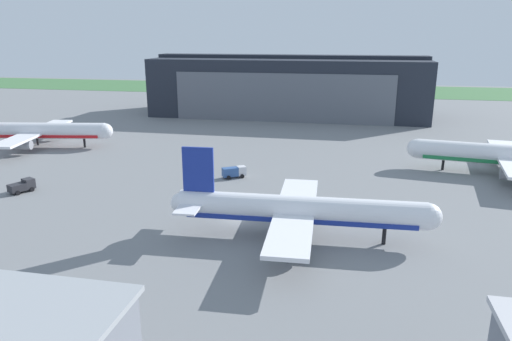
{
  "coord_description": "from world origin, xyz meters",
  "views": [
    {
      "loc": [
        16.66,
        -66.96,
        28.16
      ],
      "look_at": [
        -0.47,
        17.52,
        3.06
      ],
      "focal_mm": 32.9,
      "sensor_mm": 36.0,
      "label": 1
    }
  ],
  "objects_px": {
    "maintenance_hangar": "(289,86)",
    "airliner_far_left": "(507,156)",
    "stair_truck": "(22,186)",
    "airliner_far_right": "(38,131)",
    "pushback_tractor": "(234,172)",
    "airliner_near_right": "(300,210)"
  },
  "relations": [
    {
      "from": "maintenance_hangar",
      "to": "airliner_far_right",
      "type": "distance_m",
      "value": 85.62
    },
    {
      "from": "stair_truck",
      "to": "pushback_tractor",
      "type": "bearing_deg",
      "value": 24.47
    },
    {
      "from": "maintenance_hangar",
      "to": "airliner_far_left",
      "type": "relative_size",
      "value": 2.44
    },
    {
      "from": "maintenance_hangar",
      "to": "airliner_far_left",
      "type": "bearing_deg",
      "value": -51.15
    },
    {
      "from": "maintenance_hangar",
      "to": "stair_truck",
      "type": "distance_m",
      "value": 103.99
    },
    {
      "from": "airliner_near_right",
      "to": "pushback_tractor",
      "type": "relative_size",
      "value": 7.65
    },
    {
      "from": "airliner_far_right",
      "to": "stair_truck",
      "type": "xyz_separation_m",
      "value": [
        19.78,
        -32.74,
        -2.99
      ]
    },
    {
      "from": "airliner_far_right",
      "to": "maintenance_hangar",
      "type": "bearing_deg",
      "value": 48.75
    },
    {
      "from": "airliner_far_left",
      "to": "airliner_far_right",
      "type": "relative_size",
      "value": 1.02
    },
    {
      "from": "airliner_near_right",
      "to": "airliner_far_right",
      "type": "relative_size",
      "value": 0.99
    },
    {
      "from": "airliner_far_left",
      "to": "airliner_far_right",
      "type": "height_order",
      "value": "airliner_far_left"
    },
    {
      "from": "maintenance_hangar",
      "to": "airliner_far_right",
      "type": "height_order",
      "value": "maintenance_hangar"
    },
    {
      "from": "airliner_far_left",
      "to": "airliner_near_right",
      "type": "bearing_deg",
      "value": -133.81
    },
    {
      "from": "airliner_far_left",
      "to": "pushback_tractor",
      "type": "xyz_separation_m",
      "value": [
        -54.62,
        -12.87,
        -2.86
      ]
    },
    {
      "from": "airliner_far_left",
      "to": "airliner_far_right",
      "type": "xyz_separation_m",
      "value": [
        -110.72,
        3.34,
        0.03
      ]
    },
    {
      "from": "airliner_near_right",
      "to": "stair_truck",
      "type": "height_order",
      "value": "airliner_near_right"
    },
    {
      "from": "airliner_far_left",
      "to": "airliner_far_right",
      "type": "bearing_deg",
      "value": 178.27
    },
    {
      "from": "maintenance_hangar",
      "to": "pushback_tractor",
      "type": "bearing_deg",
      "value": -90.15
    },
    {
      "from": "maintenance_hangar",
      "to": "stair_truck",
      "type": "relative_size",
      "value": 19.41
    },
    {
      "from": "airliner_near_right",
      "to": "pushback_tractor",
      "type": "bearing_deg",
      "value": 121.18
    },
    {
      "from": "maintenance_hangar",
      "to": "airliner_near_right",
      "type": "bearing_deg",
      "value": -81.45
    },
    {
      "from": "airliner_far_left",
      "to": "pushback_tractor",
      "type": "distance_m",
      "value": 56.18
    }
  ]
}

